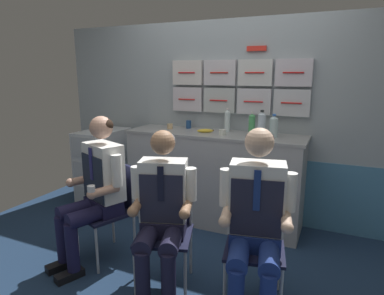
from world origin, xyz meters
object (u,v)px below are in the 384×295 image
Objects in this scene: crew_member_right at (162,209)px; water_bottle_clear at (227,121)px; paper_cup_blue at (223,132)px; folding_chair_by_counter at (256,231)px; crew_member_left at (96,185)px; snack_banana at (205,131)px; crew_member_by_counter at (256,216)px; service_trolley at (104,166)px; folding_chair_left at (114,200)px; folding_chair_right at (166,219)px.

crew_member_right is 4.79× the size of water_bottle_clear.
crew_member_right is 1.25m from paper_cup_blue.
crew_member_left is at bearing -175.98° from folding_chair_by_counter.
crew_member_left is at bearing -125.43° from paper_cup_blue.
crew_member_by_counter is at bearing -54.63° from snack_banana.
water_bottle_clear is 0.26m from snack_banana.
folding_chair_by_counter is (2.09, -0.93, 0.01)m from service_trolley.
paper_cup_blue is (0.02, -0.22, -0.09)m from water_bottle_clear.
folding_chair_left is 1.28m from folding_chair_by_counter.
crew_member_left is at bearing -115.53° from snack_banana.
folding_chair_right is (0.60, -0.14, 0.00)m from folding_chair_left.
water_bottle_clear is (0.66, 1.12, 0.60)m from folding_chair_left.
folding_chair_right is 1.40m from water_bottle_clear.
crew_member_by_counter is (0.03, -0.16, 0.18)m from folding_chair_by_counter.
folding_chair_left is 0.24m from crew_member_left.
water_bottle_clear is (-0.61, 1.17, 0.60)m from folding_chair_by_counter.
crew_member_left is at bearing -119.61° from water_bottle_clear.
folding_chair_left is 1.19m from snack_banana.
crew_member_by_counter is at bearing -27.14° from service_trolley.
service_trolley is at bearing 152.86° from crew_member_by_counter.
folding_chair_right is 0.68m from folding_chair_by_counter.
crew_member_by_counter is 1.54m from water_bottle_clear.
service_trolley is 5.41× the size of snack_banana.
water_bottle_clear is at bearing 59.44° from folding_chair_left.
service_trolley is 1.13× the size of folding_chair_left.
crew_member_by_counter is at bearing -78.24° from folding_chair_by_counter.
snack_banana is (0.53, 1.11, 0.32)m from crew_member_left.
folding_chair_left is 0.74m from crew_member_right.
folding_chair_left is at bearing 166.60° from folding_chair_right.
snack_banana reaches higher than folding_chair_left.
crew_member_by_counter is 1.31m from paper_cup_blue.
folding_chair_by_counter is at bearing -2.42° from folding_chair_left.
snack_banana is at bearing 98.21° from crew_member_right.
crew_member_left reaches higher than snack_banana.
crew_member_left reaches higher than service_trolley.
paper_cup_blue reaches higher than service_trolley.
service_trolley is 3.70× the size of water_bottle_clear.
folding_chair_left is 0.62m from folding_chair_right.
folding_chair_left is at bearing 68.16° from crew_member_left.
crew_member_left is 1.35m from folding_chair_by_counter.
water_bottle_clear is 3.62× the size of paper_cup_blue.
water_bottle_clear is 1.46× the size of snack_banana.
crew_member_right is at bearing -158.48° from folding_chair_by_counter.
paper_cup_blue is at bearing 121.63° from folding_chair_by_counter.
crew_member_by_counter is at bearing -5.31° from folding_chair_right.
crew_member_left is 1.27m from snack_banana.
folding_chair_right is 1.23m from snack_banana.
snack_banana is (0.47, 0.97, 0.50)m from folding_chair_left.
water_bottle_clear is (0.01, 1.42, 0.45)m from crew_member_right.
folding_chair_by_counter is at bearing 101.76° from crew_member_by_counter.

